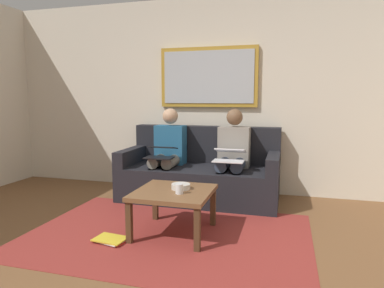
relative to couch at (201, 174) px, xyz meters
name	(u,v)px	position (x,y,z in m)	size (l,w,h in m)	color
ground_plane	(127,288)	(0.00, 2.12, -0.36)	(6.00, 5.20, 0.10)	brown
wall_rear	(210,96)	(0.00, -0.48, 0.99)	(6.00, 0.12, 2.60)	beige
area_rug	(168,234)	(0.00, 1.27, -0.31)	(2.60, 1.80, 0.01)	maroon
couch	(201,174)	(0.00, 0.00, 0.00)	(1.95, 0.90, 0.90)	black
framed_mirror	(208,77)	(0.00, -0.39, 1.24)	(1.32, 0.05, 0.79)	#B7892D
coffee_table	(174,196)	(-0.05, 1.22, 0.05)	(0.70, 0.70, 0.42)	brown
cup	(179,189)	(-0.13, 1.31, 0.15)	(0.07, 0.07, 0.09)	silver
bowl	(181,186)	(-0.10, 1.15, 0.13)	(0.18, 0.18, 0.05)	beige
person_left	(233,153)	(-0.42, 0.07, 0.30)	(0.38, 0.58, 1.14)	gray
laptop_white	(229,155)	(-0.42, 0.32, 0.31)	(0.35, 0.33, 0.14)	white
person_right	(168,150)	(0.42, 0.07, 0.30)	(0.38, 0.58, 1.14)	#235B84
laptop_black	(161,152)	(0.42, 0.32, 0.31)	(0.33, 0.33, 0.14)	black
magazine_stack	(111,239)	(0.44, 1.54, -0.29)	(0.33, 0.27, 0.03)	red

